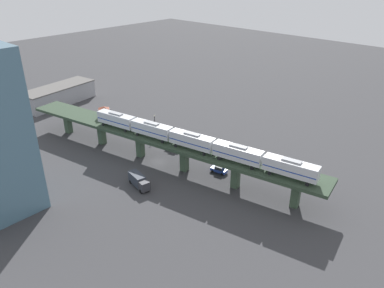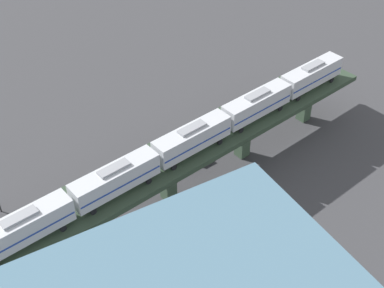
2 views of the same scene
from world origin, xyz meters
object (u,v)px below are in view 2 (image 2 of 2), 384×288
at_px(subway_train, 192,138).
at_px(street_car_blue, 194,155).
at_px(street_car_white, 85,193).
at_px(delivery_truck, 201,259).

xyz_separation_m(subway_train, street_car_blue, (6.13, -4.00, -9.32)).
bearing_deg(street_car_blue, street_car_white, 87.33).
relative_size(subway_train, delivery_truck, 8.25).
height_order(street_car_white, delivery_truck, delivery_truck).
distance_m(subway_train, street_car_blue, 11.85).
height_order(street_car_blue, delivery_truck, delivery_truck).
distance_m(street_car_blue, street_car_white, 18.04).
bearing_deg(subway_train, street_car_white, 63.56).
bearing_deg(street_car_blue, subway_train, 146.86).
distance_m(street_car_blue, delivery_truck, 21.33).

